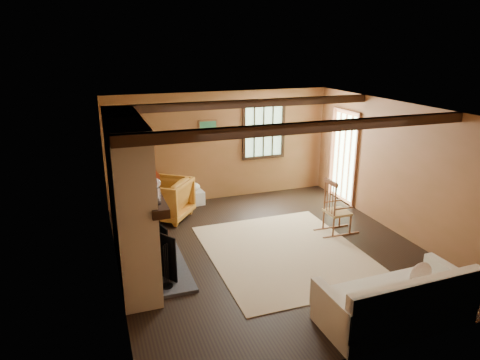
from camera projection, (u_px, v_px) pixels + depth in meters
name	position (u px, v px, depth m)	size (l,w,h in m)	color
ground	(269.00, 249.00, 7.34)	(5.50, 5.50, 0.00)	black
room_envelope	(277.00, 152.00, 7.14)	(5.02, 5.52, 2.44)	brown
fireplace	(132.00, 205.00, 6.29)	(1.02, 2.30, 2.40)	#A44C3F
rug	(285.00, 252.00, 7.22)	(2.50, 3.00, 0.01)	#CEAF89
rocking_chair	(336.00, 210.00, 7.86)	(0.75, 0.43, 1.04)	tan
sofa	(397.00, 304.00, 5.32)	(1.95, 0.90, 0.78)	white
firewood_pile	(139.00, 206.00, 8.96)	(0.59, 0.11, 0.22)	#523023
laundry_basket	(192.00, 198.00, 9.34)	(0.50, 0.38, 0.30)	white
basket_pillow	(191.00, 187.00, 9.26)	(0.39, 0.31, 0.19)	white
armchair	(166.00, 199.00, 8.52)	(0.88, 0.90, 0.82)	#BF6026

